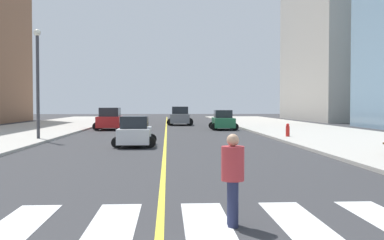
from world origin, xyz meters
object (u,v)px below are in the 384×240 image
object	(u,v)px
car_red_second	(110,119)
pedestrian_crossing	(233,175)
street_lamp	(38,74)
car_green_third	(223,121)
car_white_fourth	(135,132)
car_gray_nearest	(180,116)
fire_hydrant	(288,130)

from	to	relation	value
car_red_second	pedestrian_crossing	world-z (taller)	car_red_second
pedestrian_crossing	street_lamp	world-z (taller)	street_lamp
car_green_third	car_white_fourth	distance (m)	17.83
car_green_third	car_gray_nearest	bearing A→B (deg)	-67.94
fire_hydrant	car_gray_nearest	bearing A→B (deg)	107.67
car_white_fourth	pedestrian_crossing	bearing A→B (deg)	-79.86
car_gray_nearest	car_white_fourth	size ratio (longest dim) A/B	1.28
pedestrian_crossing	street_lamp	xyz separation A→B (m)	(-9.47, 20.80, 3.32)
car_gray_nearest	fire_hydrant	world-z (taller)	car_gray_nearest
fire_hydrant	car_white_fourth	bearing A→B (deg)	-152.91
car_red_second	car_white_fourth	xyz separation A→B (m)	(3.48, -16.86, -0.17)
street_lamp	car_gray_nearest	bearing A→B (deg)	66.23
car_white_fourth	street_lamp	size ratio (longest dim) A/B	0.54
car_gray_nearest	car_red_second	xyz separation A→B (m)	(-6.72, -9.26, -0.03)
car_red_second	fire_hydrant	bearing A→B (deg)	-41.16
car_green_third	fire_hydrant	bearing A→B (deg)	106.07
car_white_fourth	street_lamp	xyz separation A→B (m)	(-6.44, 4.16, 3.49)
car_green_third	car_white_fourth	xyz separation A→B (m)	(-6.94, -16.42, -0.06)
car_green_third	pedestrian_crossing	world-z (taller)	car_green_third
fire_hydrant	car_green_third	bearing A→B (deg)	104.85
car_red_second	fire_hydrant	distance (m)	17.86
car_gray_nearest	car_red_second	distance (m)	11.44
car_gray_nearest	car_green_third	size ratio (longest dim) A/B	1.17
car_green_third	car_white_fourth	world-z (taller)	car_green_third
pedestrian_crossing	street_lamp	distance (m)	23.09
car_white_fourth	street_lamp	bearing A→B (deg)	146.95
car_green_third	fire_hydrant	distance (m)	11.73
car_red_second	pedestrian_crossing	bearing A→B (deg)	-78.90
car_white_fourth	street_lamp	distance (m)	8.42
car_red_second	car_white_fourth	size ratio (longest dim) A/B	1.22
car_green_third	street_lamp	world-z (taller)	street_lamp
car_green_third	street_lamp	xyz separation A→B (m)	(-13.37, -12.26, 3.43)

